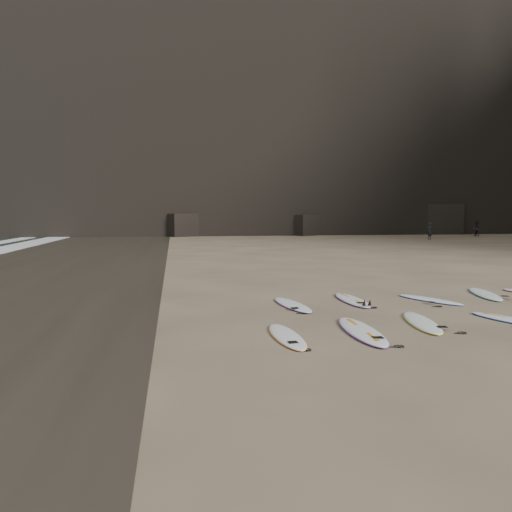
{
  "coord_description": "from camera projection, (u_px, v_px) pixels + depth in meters",
  "views": [
    {
      "loc": [
        -6.58,
        -10.91,
        2.66
      ],
      "look_at": [
        -4.44,
        2.04,
        1.5
      ],
      "focal_mm": 35.0,
      "sensor_mm": 36.0,
      "label": 1
    }
  ],
  "objects": [
    {
      "name": "surfboard_6",
      "position": [
        352.0,
        300.0,
        14.9
      ],
      "size": [
        0.62,
        2.54,
        0.09
      ],
      "primitive_type": "ellipsoid",
      "rotation": [
        0.0,
        0.0,
        -0.0
      ],
      "color": "white",
      "rests_on": "ground"
    },
    {
      "name": "person_b",
      "position": [
        477.0,
        228.0,
        54.31
      ],
      "size": [
        0.82,
        0.97,
        1.76
      ],
      "primitive_type": "imported",
      "rotation": [
        0.0,
        0.0,
        4.9
      ],
      "color": "black",
      "rests_on": "ground"
    },
    {
      "name": "surfboard_7",
      "position": [
        430.0,
        299.0,
        14.99
      ],
      "size": [
        1.45,
        2.23,
        0.08
      ],
      "primitive_type": "ellipsoid",
      "rotation": [
        0.0,
        0.0,
        0.45
      ],
      "color": "white",
      "rests_on": "ground"
    },
    {
      "name": "surfboard_2",
      "position": [
        422.0,
        322.0,
        11.88
      ],
      "size": [
        1.07,
        2.52,
        0.09
      ],
      "primitive_type": "ellipsoid",
      "rotation": [
        0.0,
        0.0,
        -0.2
      ],
      "color": "white",
      "rests_on": "ground"
    },
    {
      "name": "ground",
      "position": [
        451.0,
        323.0,
        12.03
      ],
      "size": [
        240.0,
        240.0,
        0.0
      ],
      "primitive_type": "plane",
      "color": "#897559",
      "rests_on": "ground"
    },
    {
      "name": "surfboard_1",
      "position": [
        362.0,
        331.0,
        11.0
      ],
      "size": [
        0.82,
        2.81,
        0.1
      ],
      "primitive_type": "ellipsoid",
      "rotation": [
        0.0,
        0.0,
        -0.06
      ],
      "color": "white",
      "rests_on": "ground"
    },
    {
      "name": "surfboard_8",
      "position": [
        485.0,
        294.0,
        15.96
      ],
      "size": [
        1.31,
        2.66,
        0.09
      ],
      "primitive_type": "ellipsoid",
      "rotation": [
        0.0,
        0.0,
        -0.28
      ],
      "color": "white",
      "rests_on": "ground"
    },
    {
      "name": "surfboard_5",
      "position": [
        292.0,
        305.0,
        14.13
      ],
      "size": [
        0.92,
        2.49,
        0.09
      ],
      "primitive_type": "ellipsoid",
      "rotation": [
        0.0,
        0.0,
        0.14
      ],
      "color": "white",
      "rests_on": "ground"
    },
    {
      "name": "person_a",
      "position": [
        430.0,
        231.0,
        48.49
      ],
      "size": [
        0.51,
        0.67,
        1.66
      ],
      "primitive_type": "imported",
      "rotation": [
        0.0,
        0.0,
        4.91
      ],
      "color": "black",
      "rests_on": "ground"
    },
    {
      "name": "headland",
      "position": [
        419.0,
        64.0,
        61.99
      ],
      "size": [
        170.0,
        101.0,
        63.47
      ],
      "color": "black",
      "rests_on": "ground"
    },
    {
      "name": "surfboard_0",
      "position": [
        287.0,
        336.0,
        10.57
      ],
      "size": [
        0.63,
        2.32,
        0.08
      ],
      "primitive_type": "ellipsoid",
      "rotation": [
        0.0,
        0.0,
        0.03
      ],
      "color": "white",
      "rests_on": "ground"
    },
    {
      "name": "wet_sand",
      "position": [
        11.0,
        279.0,
        19.75
      ],
      "size": [
        12.0,
        200.0,
        0.01
      ],
      "primitive_type": "cube",
      "color": "#383026",
      "rests_on": "ground"
    }
  ]
}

